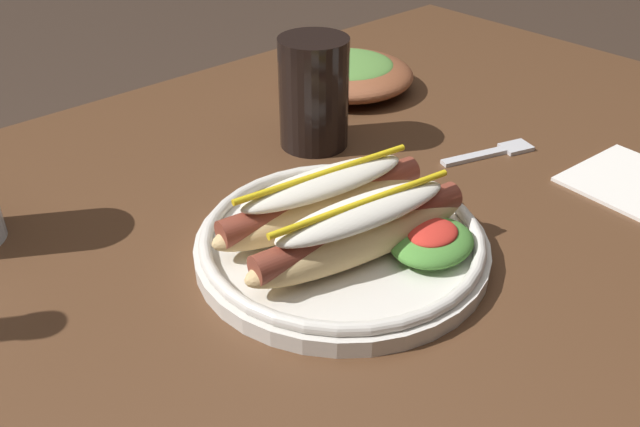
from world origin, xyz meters
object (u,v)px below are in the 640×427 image
side_bowl (348,73)px  napkin (633,182)px  soda_cup (314,93)px  hot_dog_plate (346,231)px  fork (494,152)px

side_bowl → napkin: (0.05, -0.40, -0.02)m
soda_cup → napkin: size_ratio=1.01×
hot_dog_plate → soda_cup: size_ratio=2.08×
fork → side_bowl: 0.26m
hot_dog_plate → soda_cup: (0.13, 0.19, 0.04)m
hot_dog_plate → fork: bearing=5.5°
fork → side_bowl: (0.01, 0.26, 0.02)m
fork → soda_cup: 0.22m
soda_cup → fork: bearing=-49.4°
hot_dog_plate → soda_cup: bearing=55.8°
fork → side_bowl: side_bowl is taller
napkin → side_bowl: bearing=96.6°
hot_dog_plate → side_bowl: (0.28, 0.29, -0.00)m
napkin → hot_dog_plate: bearing=160.0°
napkin → fork: bearing=111.1°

